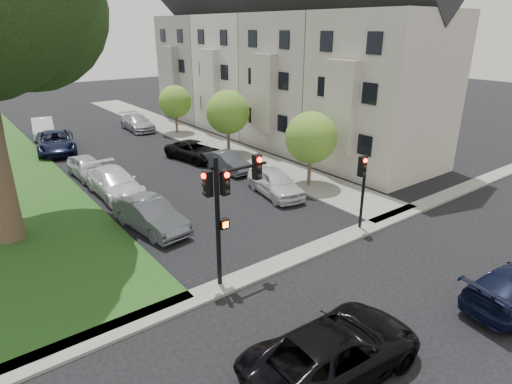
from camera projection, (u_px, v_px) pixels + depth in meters
ground at (334, 278)px, 16.48m from camera, size 140.00×140.00×0.00m
sidewalk_right at (188, 134)px, 38.10m from camera, size 3.50×44.00×0.12m
sidewalk_cross at (299, 256)px, 17.94m from camera, size 60.00×1.00×0.12m
house_a at (385, 62)px, 26.91m from camera, size 7.70×7.55×15.97m
house_b at (303, 56)px, 32.49m from camera, size 7.70×7.55×15.97m
house_c at (246, 52)px, 38.07m from camera, size 7.70×7.55×15.97m
house_d at (203, 48)px, 43.65m from camera, size 7.70×7.55×15.97m
small_tree_a at (311, 138)px, 24.77m from camera, size 3.03×3.03×4.54m
small_tree_b at (228, 112)px, 31.18m from camera, size 3.20×3.20×4.80m
small_tree_c at (175, 102)px, 37.56m from camera, size 2.85×2.85×4.28m
traffic_signal_main at (226, 198)px, 14.98m from camera, size 2.43×0.63×4.99m
traffic_signal_secondary at (363, 179)px, 19.40m from camera, size 0.47×0.38×3.68m
car_cross_near at (335, 350)px, 11.72m from camera, size 5.51×2.69×1.51m
car_parked_0 at (275, 182)px, 24.32m from camera, size 2.55×4.67×1.51m
car_parked_1 at (227, 162)px, 28.39m from camera, size 1.52×3.98×1.30m
car_parked_2 at (195, 151)px, 30.80m from camera, size 3.15×5.15×1.33m
car_parked_4 at (137, 123)px, 39.64m from camera, size 2.20×5.00×1.43m
car_parked_5 at (151, 215)px, 20.10m from camera, size 2.21×4.74×1.50m
car_parked_6 at (115, 183)px, 24.29m from camera, size 2.15×5.23×1.51m
car_parked_7 at (87, 167)px, 27.18m from camera, size 1.76×4.11×1.38m
car_parked_8 at (56, 142)px, 32.63m from camera, size 3.71×6.16×1.60m
car_parked_9 at (43, 128)px, 37.28m from camera, size 2.49×5.00×1.58m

